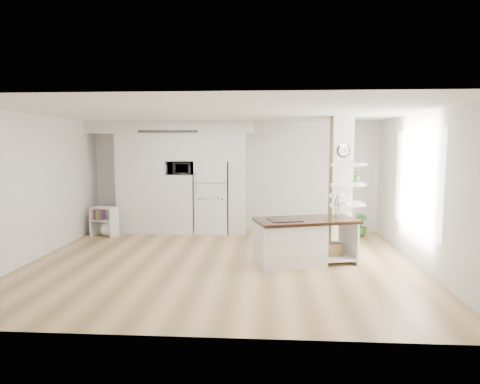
{
  "coord_description": "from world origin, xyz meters",
  "views": [
    {
      "loc": [
        0.82,
        -7.53,
        2.15
      ],
      "look_at": [
        0.27,
        0.9,
        1.2
      ],
      "focal_mm": 32.0,
      "sensor_mm": 36.0,
      "label": 1
    }
  ],
  "objects_px": {
    "kitchen_island": "(295,240)",
    "floor_plant_a": "(328,234)",
    "refrigerator": "(212,197)",
    "bookshelf": "(105,223)"
  },
  "relations": [
    {
      "from": "kitchen_island",
      "to": "floor_plant_a",
      "type": "distance_m",
      "value": 1.63
    },
    {
      "from": "refrigerator",
      "to": "bookshelf",
      "type": "relative_size",
      "value": 2.56
    },
    {
      "from": "bookshelf",
      "to": "floor_plant_a",
      "type": "bearing_deg",
      "value": 8.6
    },
    {
      "from": "refrigerator",
      "to": "floor_plant_a",
      "type": "distance_m",
      "value": 2.95
    },
    {
      "from": "refrigerator",
      "to": "kitchen_island",
      "type": "relative_size",
      "value": 0.89
    },
    {
      "from": "kitchen_island",
      "to": "bookshelf",
      "type": "xyz_separation_m",
      "value": [
        -4.3,
        2.05,
        -0.13
      ]
    },
    {
      "from": "bookshelf",
      "to": "refrigerator",
      "type": "bearing_deg",
      "value": 28.93
    },
    {
      "from": "refrigerator",
      "to": "bookshelf",
      "type": "xyz_separation_m",
      "value": [
        -2.45,
        -0.58,
        -0.57
      ]
    },
    {
      "from": "kitchen_island",
      "to": "floor_plant_a",
      "type": "bearing_deg",
      "value": 44.84
    },
    {
      "from": "kitchen_island",
      "to": "floor_plant_a",
      "type": "height_order",
      "value": "kitchen_island"
    }
  ]
}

